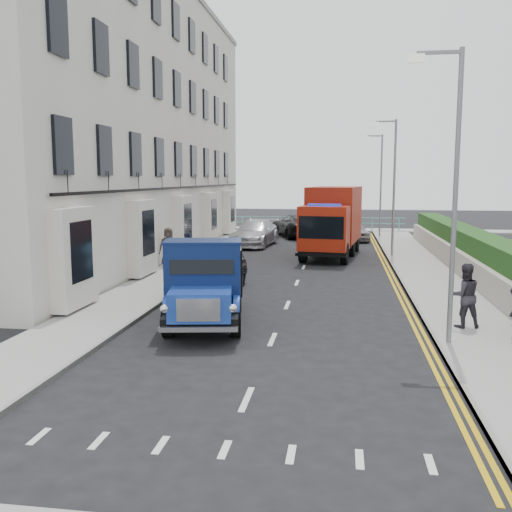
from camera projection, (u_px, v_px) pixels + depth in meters
name	position (u px, v px, depth m)	size (l,w,h in m)	color
ground	(281.00, 320.00, 16.41)	(120.00, 120.00, 0.00)	black
pavement_west	(188.00, 267.00, 25.99)	(2.40, 38.00, 0.12)	gray
pavement_east	(426.00, 272.00, 24.45)	(2.60, 38.00, 0.12)	gray
promenade	(320.00, 230.00, 44.82)	(30.00, 2.50, 0.12)	gray
sea_plane	(329.00, 209.00, 75.21)	(120.00, 120.00, 0.00)	slate
terrace_west	(127.00, 118.00, 29.57)	(6.31, 30.20, 14.25)	beige
garden_east	(473.00, 254.00, 24.05)	(1.45, 28.00, 1.75)	#B2AD9E
seafront_railing	(319.00, 224.00, 43.97)	(13.00, 0.08, 1.11)	#59B2A5
lamp_near	(451.00, 181.00, 13.30)	(1.23, 0.18, 7.00)	slate
lamp_mid	(392.00, 180.00, 28.98)	(1.23, 0.18, 7.00)	slate
lamp_far	(379.00, 179.00, 38.78)	(1.23, 0.18, 7.00)	slate
bedford_lorry	(204.00, 289.00, 15.38)	(2.78, 5.29, 2.39)	black
red_lorry	(332.00, 220.00, 29.68)	(3.19, 7.13, 3.61)	black
parked_car_front	(209.00, 271.00, 20.40)	(1.85, 4.59, 1.56)	black
parked_car_mid	(213.00, 260.00, 23.71)	(1.41, 4.05, 1.33)	#60A0CF
parked_car_rear	(255.00, 233.00, 34.46)	(2.16, 5.31, 1.54)	#BAB9BE
seafront_car_left	(298.00, 225.00, 39.94)	(2.60, 5.65, 1.57)	black
seafront_car_right	(352.00, 231.00, 37.31)	(1.58, 3.93, 1.34)	#98989C
pedestrian_east_far	(465.00, 295.00, 15.09)	(0.83, 0.65, 1.72)	#2D2932
pedestrian_west_near	(188.00, 255.00, 22.88)	(1.05, 0.44, 1.79)	#1B1D31
pedestrian_west_far	(168.00, 247.00, 25.61)	(0.86, 0.56, 1.76)	#40352E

